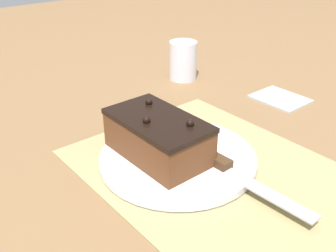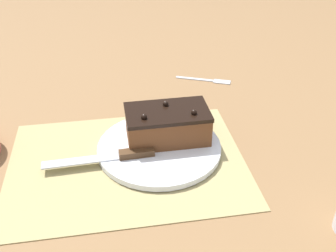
{
  "view_description": "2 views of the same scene",
  "coord_description": "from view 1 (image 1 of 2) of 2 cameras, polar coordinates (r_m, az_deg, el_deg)",
  "views": [
    {
      "loc": [
        0.33,
        -0.38,
        0.35
      ],
      "look_at": [
        -0.08,
        -0.04,
        0.07
      ],
      "focal_mm": 42.0,
      "sensor_mm": 36.0,
      "label": 1
    },
    {
      "loc": [
        0.02,
        0.61,
        0.49
      ],
      "look_at": [
        -0.09,
        -0.02,
        0.06
      ],
      "focal_mm": 42.0,
      "sensor_mm": 36.0,
      "label": 2
    }
  ],
  "objects": [
    {
      "name": "ground_plane",
      "position": [
        0.62,
        7.61,
        -7.15
      ],
      "size": [
        3.0,
        3.0,
        0.0
      ],
      "primitive_type": "plane",
      "color": "olive"
    },
    {
      "name": "placemat_woven",
      "position": [
        0.61,
        7.62,
        -6.99
      ],
      "size": [
        0.46,
        0.34,
        0.0
      ],
      "primitive_type": "cube",
      "color": "tan",
      "rests_on": "ground_plane"
    },
    {
      "name": "drinking_glass",
      "position": [
        0.96,
        2.19,
        9.48
      ],
      "size": [
        0.07,
        0.07,
        0.09
      ],
      "color": "white",
      "rests_on": "ground_plane"
    },
    {
      "name": "folded_napkin",
      "position": [
        0.89,
        15.99,
        3.97
      ],
      "size": [
        0.11,
        0.09,
        0.01
      ],
      "primitive_type": "cube",
      "color": "silver",
      "rests_on": "ground_plane"
    },
    {
      "name": "serving_knife",
      "position": [
        0.59,
        8.8,
        -6.2
      ],
      "size": [
        0.22,
        0.03,
        0.01
      ],
      "rotation": [
        0.0,
        0.0,
        4.75
      ],
      "color": "#472D19",
      "rests_on": "cake_plate"
    },
    {
      "name": "chocolate_cake",
      "position": [
        0.61,
        -1.47,
        -1.54
      ],
      "size": [
        0.17,
        0.1,
        0.08
      ],
      "rotation": [
        0.0,
        0.0,
        0.01
      ],
      "color": "brown",
      "rests_on": "cake_plate"
    },
    {
      "name": "cake_plate",
      "position": [
        0.63,
        1.43,
        -4.65
      ],
      "size": [
        0.25,
        0.25,
        0.01
      ],
      "color": "white",
      "rests_on": "placemat_woven"
    }
  ]
}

